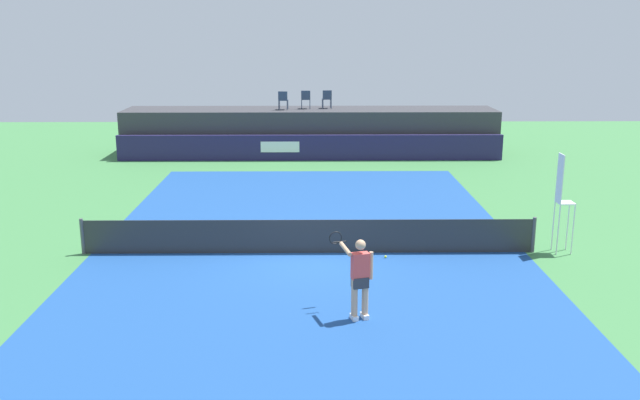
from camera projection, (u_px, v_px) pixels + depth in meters
name	position (u px, v px, depth m)	size (l,w,h in m)	color
ground_plane	(309.00, 223.00, 21.68)	(48.00, 48.00, 0.00)	#3D7A42
court_inner	(309.00, 253.00, 18.78)	(12.00, 22.00, 0.00)	#1C478C
sponsor_wall	(310.00, 148.00, 31.71)	(18.00, 0.22, 1.20)	#231E4C
spectator_platform	(310.00, 131.00, 33.33)	(18.00, 2.80, 2.20)	#38383D
spectator_chair_far_left	(283.00, 99.00, 32.62)	(0.47, 0.47, 0.89)	#2D3D56
spectator_chair_left	(306.00, 99.00, 33.02)	(0.44, 0.44, 0.89)	#2D3D56
spectator_chair_center	(327.00, 98.00, 33.15)	(0.48, 0.48, 0.89)	#2D3D56
umpire_chair	(562.00, 197.00, 18.46)	(0.44, 0.44, 2.76)	white
tennis_net	(309.00, 236.00, 18.66)	(12.40, 0.02, 0.95)	#2D2D2D
net_post_near	(82.00, 236.00, 18.59)	(0.10, 0.10, 1.00)	#4C4C51
net_post_far	(534.00, 235.00, 18.72)	(0.10, 0.10, 1.00)	#4C4C51
tennis_player	(359.00, 276.00, 14.32)	(0.92, 1.11, 1.77)	white
tennis_ball	(386.00, 257.00, 18.35)	(0.07, 0.07, 0.07)	#D8EA33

